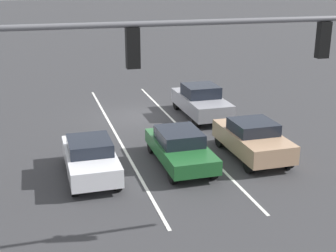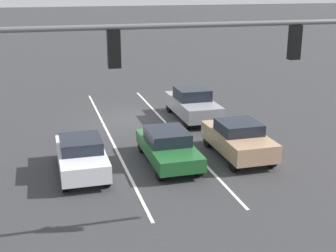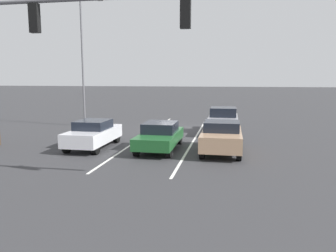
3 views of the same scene
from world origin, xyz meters
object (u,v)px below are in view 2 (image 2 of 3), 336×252
car_darkgreen_midlane_front (168,146)px  car_gray_leftlane_second (192,104)px  car_tan_leftlane_front (238,139)px  car_white_rightlane_front (81,155)px  traffic_signal_gantry (118,77)px

car_darkgreen_midlane_front → car_gray_leftlane_second: size_ratio=0.95×
car_darkgreen_midlane_front → car_gray_leftlane_second: bearing=-117.2°
car_tan_leftlane_front → car_gray_leftlane_second: 6.00m
car_white_rightlane_front → car_gray_leftlane_second: car_gray_leftlane_second is taller
traffic_signal_gantry → car_white_rightlane_front: bearing=-83.7°
car_gray_leftlane_second → traffic_signal_gantry: 13.75m
traffic_signal_gantry → car_gray_leftlane_second: bearing=-117.1°
car_darkgreen_midlane_front → traffic_signal_gantry: 7.70m
car_darkgreen_midlane_front → car_gray_leftlane_second: (-3.04, -5.92, 0.12)m
car_white_rightlane_front → car_tan_leftlane_front: bearing=-179.3°
car_tan_leftlane_front → car_white_rightlane_front: (6.66, 0.08, -0.05)m
car_darkgreen_midlane_front → car_white_rightlane_front: bearing=2.4°
car_tan_leftlane_front → traffic_signal_gantry: (6.04, 5.70, 4.10)m
car_tan_leftlane_front → car_gray_leftlane_second: size_ratio=0.90×
car_gray_leftlane_second → traffic_signal_gantry: (5.97, 11.70, 4.06)m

